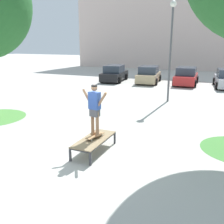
# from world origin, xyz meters

# --- Properties ---
(ground_plane) EXTENTS (120.00, 120.00, 0.00)m
(ground_plane) POSITION_xyz_m (0.00, 0.00, 0.00)
(ground_plane) COLOR #B7B5AD
(building_facade) EXTENTS (32.06, 4.00, 12.44)m
(building_facade) POSITION_xyz_m (-0.38, 29.78, 6.22)
(building_facade) COLOR beige
(building_facade) RESTS_ON ground
(skate_box) EXTENTS (0.77, 1.91, 0.46)m
(skate_box) POSITION_xyz_m (0.32, -0.01, 0.41)
(skate_box) COLOR #38383D
(skate_box) RESTS_ON ground
(skateboard) EXTENTS (0.36, 0.82, 0.09)m
(skateboard) POSITION_xyz_m (0.32, 0.08, 0.54)
(skateboard) COLOR #9E754C
(skateboard) RESTS_ON skate_box
(skater) EXTENTS (0.99, 0.34, 1.69)m
(skater) POSITION_xyz_m (0.32, 0.08, 1.53)
(skater) COLOR #8E6647
(skater) RESTS_ON skateboard
(car_black) EXTENTS (2.28, 4.37, 1.50)m
(car_black) POSITION_xyz_m (-5.34, 15.23, 0.69)
(car_black) COLOR black
(car_black) RESTS_ON ground
(car_tan) EXTENTS (2.24, 4.35, 1.50)m
(car_tan) POSITION_xyz_m (-2.07, 15.50, 0.69)
(car_tan) COLOR tan
(car_tan) RESTS_ON ground
(car_red) EXTENTS (2.02, 4.25, 1.50)m
(car_red) POSITION_xyz_m (1.20, 15.77, 0.69)
(car_red) COLOR red
(car_red) RESTS_ON ground
(light_post) EXTENTS (0.36, 0.36, 5.83)m
(light_post) POSITION_xyz_m (1.07, 8.54, 3.83)
(light_post) COLOR #4C4C51
(light_post) RESTS_ON ground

